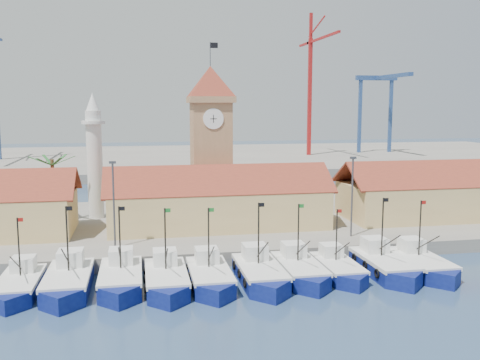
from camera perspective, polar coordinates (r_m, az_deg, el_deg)
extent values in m
plane|color=navy|center=(47.34, 1.30, -11.97)|extent=(400.00, 400.00, 0.00)
cube|color=gray|center=(69.88, -2.84, -4.79)|extent=(140.00, 32.00, 1.50)
cube|color=gray|center=(154.55, -7.29, 2.23)|extent=(240.00, 80.00, 2.00)
cube|color=#0B1257|center=(50.73, -22.42, -10.64)|extent=(3.30, 7.47, 1.70)
cube|color=#0B1257|center=(47.28, -23.33, -12.06)|extent=(3.30, 3.30, 1.70)
cube|color=silver|center=(50.47, -22.47, -9.73)|extent=(3.37, 7.68, 0.33)
cube|color=silver|center=(52.01, -22.10, -8.32)|extent=(1.98, 2.07, 1.32)
cylinder|color=black|center=(50.21, -22.52, -6.69)|extent=(0.13, 0.13, 5.28)
cube|color=#A5140F|center=(49.63, -22.41, -3.95)|extent=(0.47, 0.02, 0.33)
cube|color=#0B1257|center=(50.02, -17.82, -10.61)|extent=(3.73, 8.44, 1.92)
cube|color=#0B1257|center=(46.06, -18.46, -12.26)|extent=(3.73, 3.73, 1.92)
cube|color=silver|center=(49.73, -17.87, -9.56)|extent=(3.80, 8.68, 0.37)
cube|color=silver|center=(51.50, -17.63, -7.96)|extent=(2.24, 2.34, 1.49)
cylinder|color=black|center=(49.45, -17.94, -6.07)|extent=(0.15, 0.15, 5.97)
cube|color=black|center=(48.84, -17.77, -2.91)|extent=(0.53, 0.02, 0.37)
cube|color=#0B1257|center=(49.72, -12.58, -10.54)|extent=(3.63, 8.22, 1.87)
cube|color=#0B1257|center=(45.84, -12.73, -12.15)|extent=(3.63, 3.63, 1.87)
cube|color=silver|center=(49.44, -12.61, -9.51)|extent=(3.71, 8.45, 0.36)
cube|color=silver|center=(51.17, -12.57, -7.94)|extent=(2.18, 2.28, 1.45)
cylinder|color=black|center=(49.16, -12.70, -6.10)|extent=(0.15, 0.15, 5.81)
cube|color=black|center=(48.58, -12.49, -3.00)|extent=(0.52, 0.02, 0.36)
cube|color=#0B1257|center=(48.83, -7.86, -10.78)|extent=(3.57, 8.08, 1.84)
cube|color=#0B1257|center=(45.02, -7.58, -12.41)|extent=(3.57, 3.57, 1.84)
cube|color=silver|center=(48.54, -7.88, -9.75)|extent=(3.64, 8.31, 0.36)
cube|color=silver|center=(50.24, -8.02, -8.17)|extent=(2.14, 2.25, 1.43)
cylinder|color=black|center=(48.25, -7.97, -6.33)|extent=(0.14, 0.14, 5.72)
cube|color=#197226|center=(47.69, -7.73, -3.23)|extent=(0.51, 0.02, 0.36)
cube|color=#0B1257|center=(49.21, -3.25, -10.58)|extent=(3.52, 7.96, 1.81)
cube|color=#0B1257|center=(45.49, -2.57, -12.15)|extent=(3.52, 3.52, 1.81)
cube|color=silver|center=(48.93, -3.26, -9.57)|extent=(3.59, 8.18, 0.35)
cube|color=silver|center=(50.59, -3.57, -8.04)|extent=(2.11, 2.21, 1.41)
cylinder|color=black|center=(48.64, -3.36, -6.24)|extent=(0.14, 0.14, 5.63)
cube|color=#197226|center=(48.10, -3.09, -3.21)|extent=(0.50, 0.02, 0.35)
cube|color=#0B1257|center=(49.89, 2.11, -10.28)|extent=(3.68, 8.32, 1.89)
cube|color=#0B1257|center=(46.06, 3.29, -11.86)|extent=(3.68, 3.68, 1.89)
cube|color=silver|center=(49.60, 2.11, -9.24)|extent=(3.75, 8.55, 0.37)
cube|color=silver|center=(51.31, 1.59, -7.68)|extent=(2.21, 2.31, 1.47)
cylinder|color=black|center=(49.31, 1.99, -5.80)|extent=(0.15, 0.15, 5.89)
cube|color=black|center=(48.80, 2.31, -2.66)|extent=(0.53, 0.02, 0.37)
cube|color=#0B1257|center=(51.32, 6.34, -9.83)|extent=(3.51, 7.94, 1.81)
cube|color=#0B1257|center=(47.73, 7.77, -11.23)|extent=(3.51, 3.51, 1.81)
cube|color=silver|center=(51.05, 6.36, -8.87)|extent=(3.58, 8.16, 0.35)
cube|color=silver|center=(52.65, 5.73, -7.43)|extent=(2.11, 2.21, 1.40)
cylinder|color=black|center=(50.78, 6.24, -5.67)|extent=(0.14, 0.14, 5.62)
cube|color=#197226|center=(50.31, 6.56, -2.77)|extent=(0.50, 0.02, 0.35)
cube|color=#0B1257|center=(52.50, 10.35, -9.55)|extent=(3.20, 7.24, 1.64)
cube|color=#0B1257|center=(49.32, 11.89, -10.75)|extent=(3.20, 3.20, 1.64)
cube|color=silver|center=(52.26, 10.37, -8.69)|extent=(3.26, 7.44, 0.32)
cube|color=silver|center=(53.69, 9.69, -7.42)|extent=(1.92, 2.01, 1.28)
cylinder|color=black|center=(52.01, 10.26, -5.85)|extent=(0.13, 0.13, 5.12)
cube|color=#A5140F|center=(51.58, 10.56, -3.27)|extent=(0.46, 0.02, 0.32)
cube|color=#0B1257|center=(54.15, 15.04, -9.08)|extent=(3.67, 8.32, 1.89)
cube|color=#0B1257|center=(50.62, 17.12, -10.36)|extent=(3.67, 3.67, 1.89)
cube|color=silver|center=(53.88, 15.08, -8.12)|extent=(3.75, 8.55, 0.37)
cube|color=silver|center=(55.47, 14.17, -6.73)|extent=(2.20, 2.31, 1.47)
cylinder|color=black|center=(53.62, 14.95, -4.95)|extent=(0.15, 0.15, 5.88)
cube|color=black|center=(53.21, 15.30, -2.06)|extent=(0.52, 0.02, 0.37)
cube|color=#0B1257|center=(55.64, 18.73, -8.80)|extent=(3.51, 7.94, 1.81)
cube|color=#0B1257|center=(52.39, 20.89, -9.94)|extent=(3.51, 3.51, 1.81)
cube|color=silver|center=(55.39, 18.77, -7.90)|extent=(3.58, 8.16, 0.35)
cube|color=silver|center=(56.86, 17.82, -6.62)|extent=(2.11, 2.21, 1.40)
cylinder|color=black|center=(55.14, 18.64, -4.96)|extent=(0.14, 0.14, 5.62)
cube|color=#A5140F|center=(54.76, 18.99, -2.28)|extent=(0.50, 0.02, 0.35)
cube|color=#D9B977|center=(65.39, -2.37, -2.98)|extent=(26.00, 10.00, 4.50)
cube|color=#943825|center=(62.34, -2.05, -0.02)|extent=(27.04, 5.13, 3.21)
cube|color=#943825|center=(67.24, -2.70, 0.55)|extent=(27.04, 5.13, 3.21)
cube|color=#D9B977|center=(76.81, 21.98, -1.92)|extent=(30.00, 10.00, 4.50)
cube|color=#943825|center=(74.23, 23.16, 0.62)|extent=(31.20, 5.13, 3.21)
cube|color=#943825|center=(78.39, 21.13, 1.08)|extent=(31.20, 5.13, 3.21)
cube|color=#AC8058|center=(70.51, -3.12, 2.12)|extent=(5.00, 5.00, 15.00)
cube|color=#AC8058|center=(70.16, -3.16, 8.55)|extent=(5.80, 5.80, 0.80)
pyramid|color=#943825|center=(70.22, -3.18, 10.43)|extent=(5.80, 5.80, 4.00)
cylinder|color=white|center=(67.65, -2.86, 6.55)|extent=(2.60, 0.15, 2.60)
cube|color=black|center=(67.57, -2.85, 6.54)|extent=(0.08, 0.02, 1.00)
cube|color=black|center=(67.57, -2.85, 6.54)|extent=(0.80, 0.02, 0.08)
cylinder|color=#3F3F44|center=(70.47, -3.20, 13.27)|extent=(0.10, 0.10, 3.00)
cube|color=black|center=(70.65, -2.79, 14.16)|extent=(1.00, 0.03, 0.70)
cylinder|color=silver|center=(72.15, -15.22, 1.58)|extent=(2.00, 2.00, 14.00)
cylinder|color=silver|center=(71.78, -15.38, 5.95)|extent=(3.00, 3.00, 0.40)
cone|color=silver|center=(71.75, -15.46, 8.03)|extent=(1.80, 1.80, 2.40)
cylinder|color=brown|center=(71.12, -19.28, -1.11)|extent=(0.44, 0.44, 8.00)
cube|color=#226327|center=(70.46, -18.29, 1.97)|extent=(2.80, 0.35, 1.18)
cube|color=#226327|center=(71.75, -18.72, 2.05)|extent=(1.71, 2.60, 1.18)
cube|color=#226327|center=(71.96, -19.82, 2.02)|extent=(1.71, 2.60, 1.18)
cube|color=#226327|center=(70.88, -20.53, 1.90)|extent=(2.80, 0.35, 1.18)
cube|color=#226327|center=(69.58, -20.13, 1.82)|extent=(1.71, 2.60, 1.18)
cube|color=#226327|center=(69.36, -18.99, 1.85)|extent=(1.71, 2.60, 1.18)
cylinder|color=#3F3F44|center=(56.49, -13.31, -2.60)|extent=(0.20, 0.20, 9.00)
cube|color=#3F3F44|center=(55.88, -13.45, 1.84)|extent=(0.70, 0.25, 0.25)
cylinder|color=#3F3F44|center=(61.08, 11.86, -1.78)|extent=(0.20, 0.20, 9.00)
cube|color=#3F3F44|center=(60.51, 11.98, 2.33)|extent=(0.70, 0.25, 0.25)
cube|color=#A71919|center=(156.33, 7.44, 8.72)|extent=(1.00, 1.00, 33.04)
cube|color=#A71919|center=(148.07, 8.78, 14.77)|extent=(0.60, 24.64, 0.60)
cube|color=#A71919|center=(162.07, 6.97, 14.20)|extent=(0.60, 10.00, 0.60)
cube|color=#A71919|center=(157.92, 7.57, 16.00)|extent=(0.80, 0.80, 7.00)
cube|color=navy|center=(167.29, 12.66, 6.65)|extent=(0.90, 0.90, 22.00)
cube|color=navy|center=(171.50, 15.74, 6.57)|extent=(0.90, 0.90, 22.00)
cube|color=navy|center=(169.52, 14.35, 10.50)|extent=(13.00, 1.40, 1.40)
cube|color=navy|center=(160.52, 15.89, 10.61)|extent=(1.40, 22.00, 1.00)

